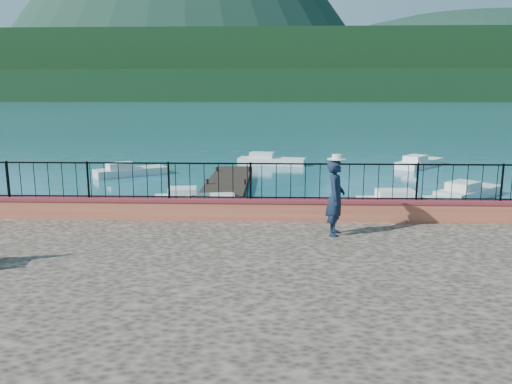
# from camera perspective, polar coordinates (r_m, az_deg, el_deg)

# --- Properties ---
(ground) EXTENTS (2000.00, 2000.00, 0.00)m
(ground) POSITION_cam_1_polar(r_m,az_deg,el_deg) (10.44, 0.08, -14.68)
(ground) COLOR #19596B
(ground) RESTS_ON ground
(parapet) EXTENTS (28.00, 0.46, 0.58)m
(parapet) POSITION_cam_1_polar(r_m,az_deg,el_deg) (13.44, 0.66, -1.99)
(parapet) COLOR #C96A48
(parapet) RESTS_ON promenade
(railing) EXTENTS (27.00, 0.05, 0.95)m
(railing) POSITION_cam_1_polar(r_m,az_deg,el_deg) (13.29, 0.66, 1.23)
(railing) COLOR black
(railing) RESTS_ON parapet
(dock) EXTENTS (2.00, 16.00, 0.30)m
(dock) POSITION_cam_1_polar(r_m,az_deg,el_deg) (21.96, -4.00, -0.41)
(dock) COLOR #2D231C
(dock) RESTS_ON ground
(far_forest) EXTENTS (900.00, 60.00, 18.00)m
(far_forest) POSITION_cam_1_polar(r_m,az_deg,el_deg) (309.42, 2.15, 11.99)
(far_forest) COLOR black
(far_forest) RESTS_ON ground
(foothills) EXTENTS (900.00, 120.00, 44.00)m
(foothills) POSITION_cam_1_polar(r_m,az_deg,el_deg) (369.80, 2.17, 13.87)
(foothills) COLOR black
(foothills) RESTS_ON ground
(companion_hill) EXTENTS (448.00, 384.00, 180.00)m
(companion_hill) POSITION_cam_1_polar(r_m,az_deg,el_deg) (610.30, 23.63, 9.83)
(companion_hill) COLOR #142D23
(companion_hill) RESTS_ON ground
(person) EXTENTS (0.57, 0.75, 1.83)m
(person) POSITION_cam_1_polar(r_m,az_deg,el_deg) (12.04, 9.07, -0.64)
(person) COLOR #101D32
(person) RESTS_ON promenade
(hat) EXTENTS (0.44, 0.44, 0.12)m
(hat) POSITION_cam_1_polar(r_m,az_deg,el_deg) (11.88, 9.21, 3.97)
(hat) COLOR white
(hat) RESTS_ON person
(boat_0) EXTENTS (3.44, 1.75, 0.80)m
(boat_0) POSITION_cam_1_polar(r_m,az_deg,el_deg) (20.62, -7.03, -0.52)
(boat_0) COLOR silver
(boat_0) RESTS_ON ground
(boat_1) EXTENTS (4.19, 1.47, 0.80)m
(boat_1) POSITION_cam_1_polar(r_m,az_deg,el_deg) (20.87, 17.27, -0.81)
(boat_1) COLOR silver
(boat_1) RESTS_ON ground
(boat_2) EXTENTS (3.68, 3.51, 0.80)m
(boat_2) POSITION_cam_1_polar(r_m,az_deg,el_deg) (24.10, 23.17, 0.35)
(boat_2) COLOR silver
(boat_2) RESTS_ON ground
(boat_3) EXTENTS (4.02, 3.26, 0.80)m
(boat_3) POSITION_cam_1_polar(r_m,az_deg,el_deg) (29.03, -14.13, 2.61)
(boat_3) COLOR silver
(boat_3) RESTS_ON ground
(boat_4) EXTENTS (4.48, 1.99, 0.80)m
(boat_4) POSITION_cam_1_polar(r_m,az_deg,el_deg) (32.64, 1.80, 3.86)
(boat_4) COLOR silver
(boat_4) RESTS_ON ground
(boat_5) EXTENTS (3.78, 4.15, 0.80)m
(boat_5) POSITION_cam_1_polar(r_m,az_deg,el_deg) (33.30, 18.21, 3.46)
(boat_5) COLOR white
(boat_5) RESTS_ON ground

